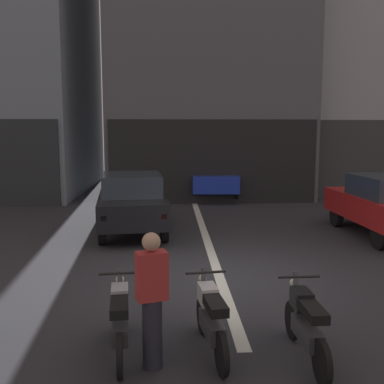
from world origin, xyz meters
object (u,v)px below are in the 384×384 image
object	(u,v)px
motorcycle_white_row_left_mid	(211,318)
person_by_motorcycles	(152,300)
car_blue_down_street	(214,176)
motorcycle_black_row_centre	(306,324)
car_black_crossing_near	(132,201)
motorcycle_silver_row_leftmost	(120,319)

from	to	relation	value
motorcycle_white_row_left_mid	person_by_motorcycles	xyz separation A→B (m)	(-0.74, -0.36, 0.40)
car_blue_down_street	motorcycle_black_row_centre	size ratio (longest dim) A/B	2.51
motorcycle_white_row_left_mid	person_by_motorcycles	size ratio (longest dim) A/B	1.00
motorcycle_white_row_left_mid	motorcycle_black_row_centre	world-z (taller)	same
car_blue_down_street	motorcycle_black_row_centre	xyz separation A→B (m)	(-0.19, -13.57, -0.43)
car_blue_down_street	person_by_motorcycles	world-z (taller)	person_by_motorcycles
car_black_crossing_near	motorcycle_black_row_centre	bearing A→B (deg)	-69.21
motorcycle_white_row_left_mid	motorcycle_silver_row_leftmost	bearing A→B (deg)	179.08
car_black_crossing_near	motorcycle_silver_row_leftmost	size ratio (longest dim) A/B	2.55
car_black_crossing_near	motorcycle_black_row_centre	distance (m)	7.71
car_blue_down_street	motorcycle_black_row_centre	bearing A→B (deg)	-90.80
car_blue_down_street	motorcycle_white_row_left_mid	xyz separation A→B (m)	(-1.36, -13.32, -0.43)
car_black_crossing_near	motorcycle_silver_row_leftmost	distance (m)	6.96
motorcycle_white_row_left_mid	motorcycle_black_row_centre	size ratio (longest dim) A/B	1.00
car_black_crossing_near	motorcycle_white_row_left_mid	world-z (taller)	car_black_crossing_near
car_black_crossing_near	person_by_motorcycles	world-z (taller)	person_by_motorcycles
car_blue_down_street	person_by_motorcycles	xyz separation A→B (m)	(-2.09, -13.69, -0.03)
car_blue_down_street	motorcycle_silver_row_leftmost	bearing A→B (deg)	-100.72
motorcycle_white_row_left_mid	motorcycle_black_row_centre	xyz separation A→B (m)	(1.17, -0.24, 0.00)
car_blue_down_street	person_by_motorcycles	size ratio (longest dim) A/B	2.52
motorcycle_black_row_centre	motorcycle_white_row_left_mid	bearing A→B (deg)	168.29
motorcycle_silver_row_leftmost	motorcycle_white_row_left_mid	distance (m)	1.16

